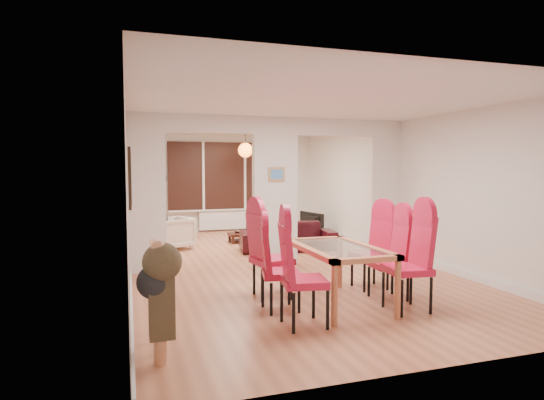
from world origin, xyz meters
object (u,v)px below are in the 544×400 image
television (308,224)px  bottle (248,227)px  dining_chair_lb (281,267)px  sofa (288,236)px  dining_chair_rc (370,249)px  bowl (239,232)px  person (159,210)px  dining_chair_ra (407,262)px  coffee_table (249,237)px  dining_chair_rb (388,257)px  dining_chair_la (304,273)px  dining_table (338,275)px  dining_chair_lc (272,254)px  armchair (172,233)px

television → bottle: size_ratio=3.58×
dining_chair_lb → sofa: size_ratio=0.54×
bottle → dining_chair_rc: bearing=-81.5°
dining_chair_rc → bowl: bearing=86.3°
person → television: 3.80m
dining_chair_lb → dining_chair_ra: (1.43, -0.48, 0.06)m
bottle → coffee_table: bearing=48.3°
dining_chair_lb → dining_chair_rb: (1.49, 0.02, 0.02)m
dining_chair_lb → sofa: (1.42, 3.74, -0.24)m
dining_chair_ra → sofa: bearing=95.9°
dining_chair_la → sofa: size_ratio=0.59×
sofa → television: television is taller
bottle → dining_chair_lb: bearing=-100.0°
dining_table → television: dining_table is taller
bowl → sofa: bearing=-61.3°
dining_chair_lc → dining_chair_ra: size_ratio=0.98×
dining_chair_la → sofa: bearing=82.5°
dining_chair_lb → person: 4.96m
dining_table → dining_chair_lb: 0.78m
dining_table → sofa: 3.79m
armchair → bottle: bearing=80.3°
dining_chair_la → dining_chair_lb: (-0.07, 0.59, -0.05)m
dining_chair_ra → dining_chair_rb: dining_chair_ra is taller
television → dining_chair_lc: bearing=141.7°
dining_chair_la → dining_table: bearing=51.1°
dining_table → bottle: dining_table is taller
dining_chair_la → bowl: 5.71m
dining_chair_rb → person: (-2.59, 4.81, 0.26)m
dining_table → dining_chair_la: size_ratio=1.35×
dining_table → dining_chair_rb: dining_chair_rb is taller
dining_table → bottle: 4.95m
dining_table → dining_chair_la: bearing=-138.8°
bottle → bowl: bottle is taller
dining_chair_lb → dining_chair_lc: (0.07, 0.56, 0.05)m
dining_chair_ra → person: bearing=121.3°
dining_chair_rb → armchair: 5.15m
person → bowl: (1.80, 0.25, -0.58)m
dining_chair_rb → coffee_table: dining_chair_rb is taller
coffee_table → bottle: (-0.04, -0.04, 0.25)m
dining_table → dining_chair_rb: bearing=0.5°
dining_chair_rb → coffee_table: (-0.57, 4.99, -0.44)m
dining_chair_lb → dining_chair_ra: dining_chair_ra is taller
dining_table → dining_chair_ra: bearing=-36.1°
dining_chair_ra → armchair: size_ratio=1.60×
coffee_table → dining_chair_rb: bearing=-83.4°
dining_chair_la → dining_chair_rb: bearing=33.2°
dining_chair_lc → armchair: size_ratio=1.57×
dining_chair_rc → bowl: dining_chair_rc is taller
dining_chair_lb → bottle: size_ratio=3.74×
dining_chair_rb → armchair: size_ratio=1.47×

